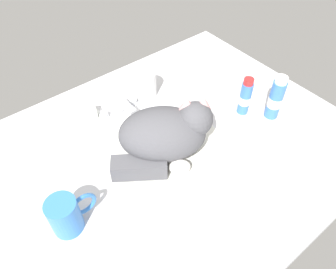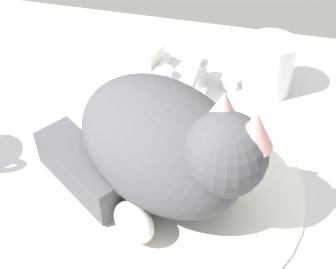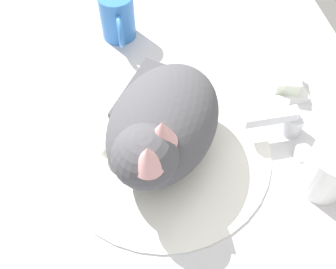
% 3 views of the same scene
% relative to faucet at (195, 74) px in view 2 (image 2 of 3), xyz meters
% --- Properties ---
extents(ground_plane, '(1.10, 0.83, 0.03)m').
position_rel_faucet_xyz_m(ground_plane, '(0.00, -0.21, -0.04)').
color(ground_plane, silver).
extents(sink_basin, '(0.36, 0.36, 0.01)m').
position_rel_faucet_xyz_m(sink_basin, '(0.00, -0.21, -0.02)').
color(sink_basin, silver).
rests_on(sink_basin, ground_plane).
extents(faucet, '(0.13, 0.11, 0.06)m').
position_rel_faucet_xyz_m(faucet, '(0.00, 0.00, 0.00)').
color(faucet, silver).
rests_on(faucet, ground_plane).
extents(cat, '(0.31, 0.26, 0.17)m').
position_rel_faucet_xyz_m(cat, '(0.01, -0.22, 0.05)').
color(cat, '#4C4C51').
rests_on(cat, sink_basin).
extents(rinse_cup, '(0.07, 0.07, 0.09)m').
position_rel_faucet_xyz_m(rinse_cup, '(0.11, 0.02, 0.02)').
color(rinse_cup, white).
rests_on(rinse_cup, ground_plane).
extents(soap_dish, '(0.09, 0.06, 0.01)m').
position_rel_faucet_xyz_m(soap_dish, '(-0.10, 0.04, -0.02)').
color(soap_dish, white).
rests_on(soap_dish, ground_plane).
extents(soap_bar, '(0.08, 0.06, 0.03)m').
position_rel_faucet_xyz_m(soap_bar, '(-0.10, 0.04, -0.00)').
color(soap_bar, silver).
rests_on(soap_bar, soap_dish).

